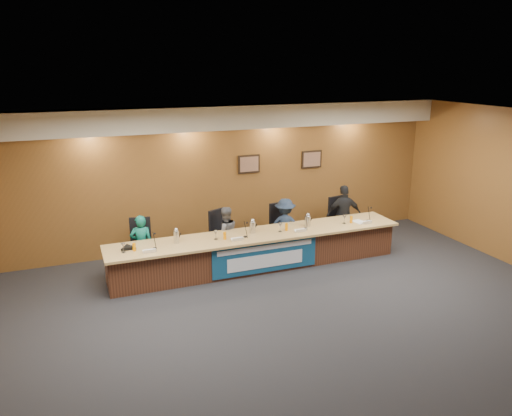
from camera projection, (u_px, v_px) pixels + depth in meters
The scene contains 40 objects.
floor at pixel (311, 321), 8.19m from camera, with size 10.00×10.00×0.00m, color black.
ceiling at pixel (318, 125), 7.29m from camera, with size 10.00×8.00×0.04m, color silver.
wall_back at pixel (232, 176), 11.32m from camera, with size 10.00×0.04×3.20m, color brown.
soffit at pixel (235, 117), 10.71m from camera, with size 10.00×0.50×0.50m, color beige.
dais_body at pixel (258, 251), 10.24m from camera, with size 6.00×0.80×0.70m, color #4A2616.
dais_top at pixel (259, 235), 10.09m from camera, with size 6.10×0.95×0.05m, color tan.
banner at pixel (265, 257), 9.86m from camera, with size 2.20×0.02×0.65m, color navy.
banner_text_upper at pixel (266, 248), 9.79m from camera, with size 2.00×0.01×0.10m, color silver.
banner_text_lower at pixel (266, 261), 9.87m from camera, with size 1.60×0.01×0.28m, color silver.
wall_photo_left at pixel (249, 164), 11.36m from camera, with size 0.52×0.04×0.42m, color black.
wall_photo_right at pixel (312, 159), 11.92m from camera, with size 0.52×0.04×0.42m, color black.
panelist_a at pixel (142, 244), 9.88m from camera, with size 0.44×0.29×1.21m, color #0D6051.
panelist_b at pixel (225, 234), 10.49m from camera, with size 0.58×0.45×1.20m, color #525358.
panelist_c at pixel (285, 226), 10.97m from camera, with size 0.80×0.46×1.24m, color #19263B.
panelist_d at pixel (344, 215), 11.46m from camera, with size 0.82×0.34×1.40m, color black.
office_chair_a at pixel (141, 249), 10.00m from camera, with size 0.48×0.48×0.08m, color black.
office_chair_b at pixel (224, 238), 10.61m from camera, with size 0.48×0.48×0.08m, color black.
office_chair_c at pixel (283, 231), 11.09m from camera, with size 0.48×0.48×0.08m, color black.
office_chair_d at pixel (341, 223), 11.61m from camera, with size 0.48×0.48×0.08m, color black.
nameplate_a at pixel (150, 251), 9.03m from camera, with size 0.24×0.06×0.09m, color white.
microphone_a at pixel (155, 248), 9.25m from camera, with size 0.07×0.07×0.02m, color black.
juice_glass_a at pixel (134, 247), 9.13m from camera, with size 0.06×0.06×0.15m, color orange.
water_glass_a at pixel (123, 248), 9.05m from camera, with size 0.08×0.08×0.18m, color silver.
nameplate_b at pixel (238, 239), 9.64m from camera, with size 0.24×0.06×0.09m, color white.
microphone_b at pixel (245, 237), 9.87m from camera, with size 0.07×0.07×0.02m, color black.
juice_glass_b at pixel (225, 236), 9.73m from camera, with size 0.06×0.06×0.15m, color orange.
water_glass_b at pixel (216, 235), 9.72m from camera, with size 0.08×0.08×0.18m, color silver.
nameplate_c at pixel (301, 230), 10.14m from camera, with size 0.24×0.06×0.09m, color white.
microphone_c at pixel (305, 228), 10.36m from camera, with size 0.07×0.07×0.02m, color black.
juice_glass_c at pixel (286, 227), 10.25m from camera, with size 0.06×0.06×0.15m, color orange.
water_glass_c at pixel (280, 228), 10.16m from camera, with size 0.08×0.08×0.18m, color silver.
nameplate_d at pixel (367, 222), 10.65m from camera, with size 0.24×0.06×0.09m, color white.
microphone_d at pixel (368, 221), 10.87m from camera, with size 0.07×0.07×0.02m, color black.
juice_glass_d at pixel (351, 220), 10.73m from camera, with size 0.06×0.06×0.15m, color orange.
water_glass_d at pixel (344, 220), 10.68m from camera, with size 0.08×0.08×0.18m, color silver.
carafe_left at pixel (176, 237), 9.52m from camera, with size 0.11×0.11×0.25m, color silver.
carafe_mid at pixel (253, 227), 10.10m from camera, with size 0.12×0.12×0.23m, color silver.
carafe_right at pixel (308, 221), 10.50m from camera, with size 0.12×0.12×0.22m, color silver.
speakerphone at pixel (128, 248), 9.24m from camera, with size 0.32×0.32×0.05m, color black.
paper_stack at pixel (359, 222), 10.82m from camera, with size 0.22×0.30×0.01m, color white.
Camera 1 is at (-3.51, -6.51, 4.08)m, focal length 35.00 mm.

